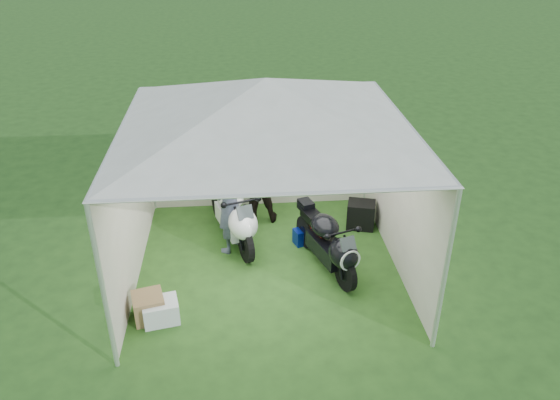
# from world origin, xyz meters

# --- Properties ---
(ground) EXTENTS (80.00, 80.00, 0.00)m
(ground) POSITION_xyz_m (0.00, 0.00, 0.00)
(ground) COLOR #25491A
(ground) RESTS_ON ground
(canopy_tent) EXTENTS (5.66, 5.66, 3.00)m
(canopy_tent) POSITION_xyz_m (-0.00, 0.03, 2.58)
(canopy_tent) COLOR silver
(canopy_tent) RESTS_ON ground
(motorcycle_white) EXTENTS (0.87, 1.96, 0.99)m
(motorcycle_white) POSITION_xyz_m (-0.52, 0.71, 0.55)
(motorcycle_white) COLOR black
(motorcycle_white) RESTS_ON ground
(motorcycle_black) EXTENTS (0.82, 1.75, 0.89)m
(motorcycle_black) POSITION_xyz_m (0.92, -0.21, 0.50)
(motorcycle_black) COLOR black
(motorcycle_black) RESTS_ON ground
(paddock_stand) EXTENTS (0.41, 0.32, 0.27)m
(paddock_stand) POSITION_xyz_m (0.65, 0.57, 0.13)
(paddock_stand) COLOR #0B23AA
(paddock_stand) RESTS_ON ground
(person_dark_jacket) EXTENTS (0.88, 0.74, 1.61)m
(person_dark_jacket) POSITION_xyz_m (-0.13, 1.40, 0.81)
(person_dark_jacket) COLOR black
(person_dark_jacket) RESTS_ON ground
(person_blue_jacket) EXTENTS (0.67, 0.73, 1.67)m
(person_blue_jacket) POSITION_xyz_m (-0.57, 0.50, 0.83)
(person_blue_jacket) COLOR slate
(person_blue_jacket) RESTS_ON ground
(equipment_box) EXTENTS (0.56, 0.49, 0.47)m
(equipment_box) POSITION_xyz_m (1.70, 1.02, 0.24)
(equipment_box) COLOR black
(equipment_box) RESTS_ON ground
(crate_0) EXTENTS (0.54, 0.46, 0.32)m
(crate_0) POSITION_xyz_m (-1.54, -1.20, 0.16)
(crate_0) COLOR silver
(crate_0) RESTS_ON ground
(crate_1) EXTENTS (0.50, 0.50, 0.37)m
(crate_1) POSITION_xyz_m (-1.71, -1.13, 0.18)
(crate_1) COLOR olive
(crate_1) RESTS_ON ground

